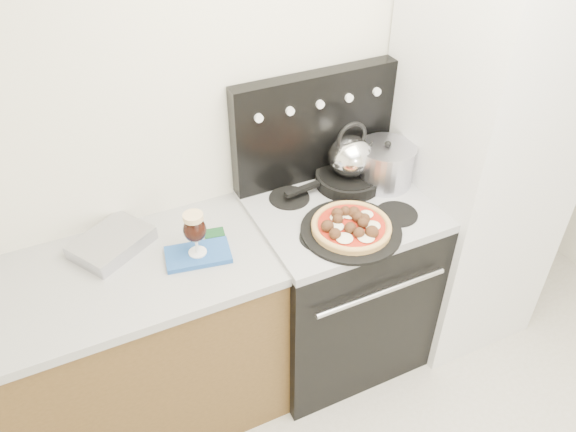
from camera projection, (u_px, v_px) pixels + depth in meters
room_shell at (481, 291)px, 1.57m from camera, size 3.52×3.01×2.52m
base_cabinet at (105, 363)px, 2.37m from camera, size 1.45×0.60×0.86m
countertop at (80, 288)px, 2.09m from camera, size 1.48×0.63×0.04m
stove_body at (336, 285)px, 2.72m from camera, size 0.76×0.65×0.88m
cooktop at (342, 210)px, 2.43m from camera, size 0.76×0.65×0.04m
backguard at (314, 127)px, 2.46m from camera, size 0.76×0.08×0.50m
fridge at (475, 165)px, 2.62m from camera, size 0.64×0.68×1.90m
foil_sheet at (112, 243)px, 2.22m from camera, size 0.36×0.33×0.06m
oven_mitt at (198, 255)px, 2.19m from camera, size 0.27×0.19×0.02m
beer_glass at (195, 234)px, 2.12m from camera, size 0.10×0.10×0.19m
pizza_pan at (351, 231)px, 2.28m from camera, size 0.45×0.45×0.01m
pizza at (351, 225)px, 2.26m from camera, size 0.40×0.40×0.05m
skillet at (349, 179)px, 2.54m from camera, size 0.33×0.33×0.05m
tea_kettle at (351, 153)px, 2.46m from camera, size 0.24×0.24×0.22m
stock_pot at (385, 166)px, 2.51m from camera, size 0.25×0.25×0.18m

